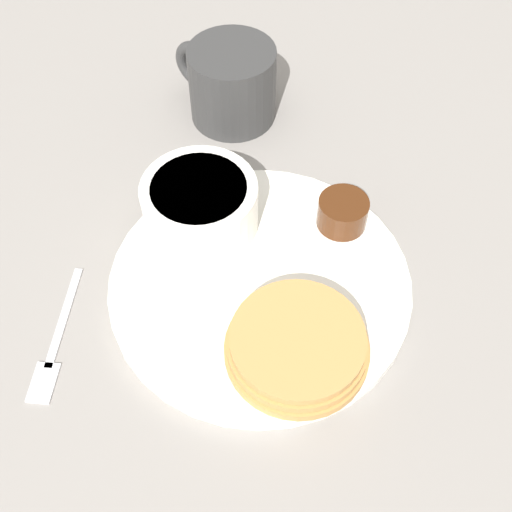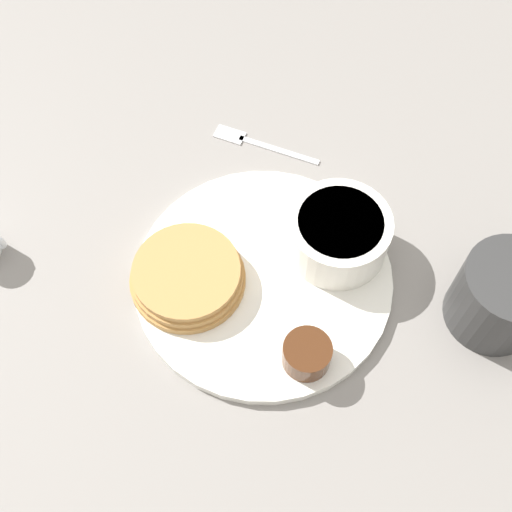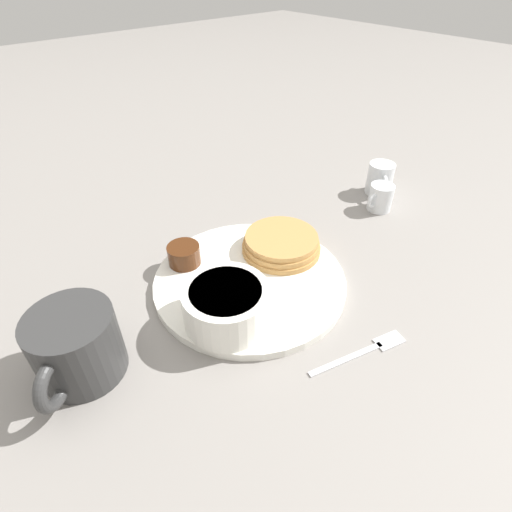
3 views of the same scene
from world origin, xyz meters
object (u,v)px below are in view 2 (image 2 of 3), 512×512
object	(u,v)px
bowl	(338,233)
plate	(263,278)
fork	(254,142)
coffee_mug	(503,295)

from	to	relation	value
bowl	plate	bearing A→B (deg)	-149.93
fork	bowl	bearing A→B (deg)	-53.56
plate	fork	distance (m)	0.19
bowl	coffee_mug	size ratio (longest dim) A/B	0.98
plate	coffee_mug	bearing A→B (deg)	-2.78
bowl	fork	distance (m)	0.18
coffee_mug	plate	bearing A→B (deg)	177.22
fork	coffee_mug	bearing A→B (deg)	-36.09
coffee_mug	fork	xyz separation A→B (m)	(-0.27, 0.20, -0.04)
bowl	fork	world-z (taller)	bowl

